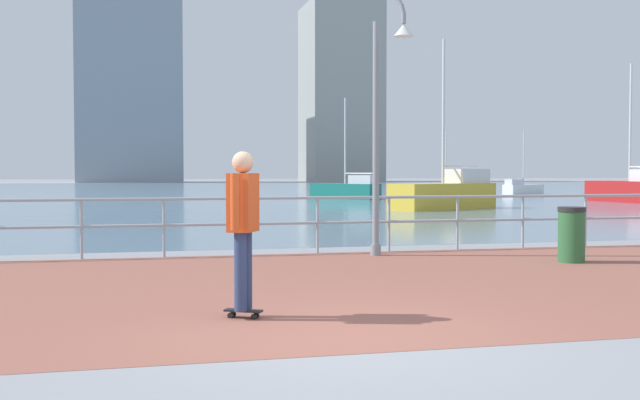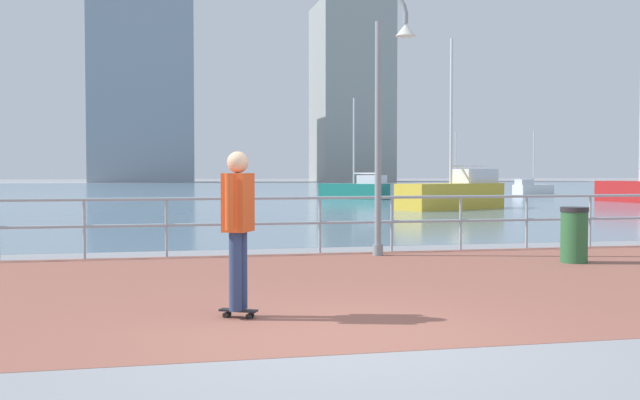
# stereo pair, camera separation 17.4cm
# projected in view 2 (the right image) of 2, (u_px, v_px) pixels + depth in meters

# --- Properties ---
(ground) EXTENTS (220.00, 220.00, 0.00)m
(ground) POSITION_uv_depth(u_px,v_px,m) (180.00, 196.00, 45.97)
(ground) COLOR gray
(brick_paving) EXTENTS (28.00, 7.65, 0.01)m
(brick_paving) POSITION_uv_depth(u_px,v_px,m) (279.00, 286.00, 10.01)
(brick_paving) COLOR #935647
(brick_paving) RESTS_ON ground
(harbor_water) EXTENTS (180.00, 88.00, 0.00)m
(harbor_water) POSITION_uv_depth(u_px,v_px,m) (174.00, 191.00, 57.63)
(harbor_water) COLOR slate
(harbor_water) RESTS_ON ground
(waterfront_railing) EXTENTS (25.25, 0.06, 1.06)m
(waterfront_railing) POSITION_uv_depth(u_px,v_px,m) (245.00, 215.00, 13.71)
(waterfront_railing) COLOR #9EADB7
(waterfront_railing) RESTS_ON ground
(lamppost) EXTENTS (0.65, 0.67, 4.80)m
(lamppost) POSITION_uv_depth(u_px,v_px,m) (387.00, 108.00, 13.46)
(lamppost) COLOR gray
(lamppost) RESTS_ON ground
(skateboarder) EXTENTS (0.40, 0.53, 1.73)m
(skateboarder) POSITION_uv_depth(u_px,v_px,m) (238.00, 218.00, 7.79)
(skateboarder) COLOR black
(skateboarder) RESTS_ON ground
(trash_bin) EXTENTS (0.46, 0.46, 0.93)m
(trash_bin) POSITION_uv_depth(u_px,v_px,m) (574.00, 235.00, 12.55)
(trash_bin) COLOR #2D6638
(trash_bin) RESTS_ON ground
(sailboat_red) EXTENTS (3.16, 1.91, 4.25)m
(sailboat_red) POSITION_uv_depth(u_px,v_px,m) (532.00, 188.00, 50.30)
(sailboat_red) COLOR white
(sailboat_red) RESTS_ON ground
(sailboat_blue) EXTENTS (3.18, 2.39, 4.37)m
(sailboat_blue) POSITION_uv_depth(u_px,v_px,m) (457.00, 187.00, 54.42)
(sailboat_blue) COLOR #284799
(sailboat_blue) RESTS_ON ground
(sailboat_navy) EXTENTS (3.52, 3.81, 5.58)m
(sailboat_navy) POSITION_uv_depth(u_px,v_px,m) (356.00, 189.00, 41.62)
(sailboat_navy) COLOR #197266
(sailboat_navy) RESTS_ON ground
(sailboat_ivory) EXTENTS (5.05, 3.47, 6.85)m
(sailboat_ivory) POSITION_uv_depth(u_px,v_px,m) (454.00, 193.00, 30.52)
(sailboat_ivory) COLOR gold
(sailboat_ivory) RESTS_ON ground
(tower_beige) EXTENTS (10.77, 11.87, 28.87)m
(tower_beige) POSITION_uv_depth(u_px,v_px,m) (351.00, 92.00, 115.06)
(tower_beige) COLOR #939993
(tower_beige) RESTS_ON ground
(tower_concrete) EXTENTS (14.35, 11.15, 27.27)m
(tower_concrete) POSITION_uv_depth(u_px,v_px,m) (141.00, 93.00, 107.80)
(tower_concrete) COLOR #8493A3
(tower_concrete) RESTS_ON ground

